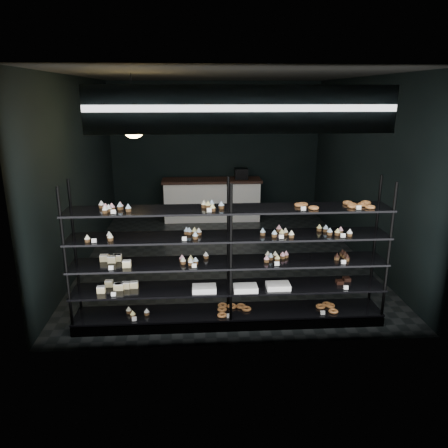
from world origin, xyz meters
name	(u,v)px	position (x,y,z in m)	size (l,w,h in m)	color
room	(224,171)	(0.00, 0.00, 1.60)	(5.01, 6.01, 3.20)	black
display_shelf	(228,278)	(-0.11, -2.45, 0.63)	(4.00, 0.50, 1.91)	black
signage	(242,110)	(0.00, -2.93, 2.75)	(3.30, 0.05, 0.50)	#0E1146
pendant_lamp	(134,127)	(-1.38, -1.11, 2.45)	(0.33, 0.33, 0.90)	black
service_counter	(212,199)	(-0.11, 2.50, 0.50)	(2.32, 0.65, 1.23)	white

